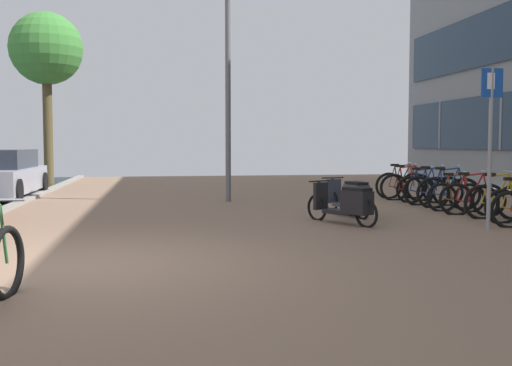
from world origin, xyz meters
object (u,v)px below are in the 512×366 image
bicycle_rack_08 (407,187)px  parked_car_far (1,174)px  bicycle_rack_04 (456,197)px  bicycle_rack_05 (448,193)px  scooter_mid (347,204)px  lamp_post (228,79)px  bicycle_rack_03 (472,199)px  bicycle_rack_06 (433,191)px  scooter_near (350,197)px  bicycle_rack_09 (401,185)px  street_tree (46,51)px  bicycle_rack_07 (423,189)px  bicycle_rack_02 (498,202)px  parking_sign (491,131)px

bicycle_rack_08 → parked_car_far: parked_car_far is taller
bicycle_rack_04 → bicycle_rack_05: size_ratio=0.89×
bicycle_rack_08 → scooter_mid: (-3.01, -4.16, 0.03)m
lamp_post → bicycle_rack_05: bearing=-27.5°
bicycle_rack_04 → bicycle_rack_03: bearing=-87.8°
bicycle_rack_06 → scooter_mid: bearing=-137.3°
bicycle_rack_03 → scooter_near: bicycle_rack_03 is taller
bicycle_rack_05 → bicycle_rack_09: bicycle_rack_05 is taller
parked_car_far → bicycle_rack_06: bearing=-19.7°
bicycle_rack_09 → street_tree: street_tree is taller
bicycle_rack_07 → parked_car_far: size_ratio=0.29×
bicycle_rack_06 → bicycle_rack_07: bearing=85.5°
bicycle_rack_02 → lamp_post: bearing=137.4°
bicycle_rack_08 → bicycle_rack_09: bicycle_rack_09 is taller
bicycle_rack_04 → scooter_near: (-2.54, -0.42, 0.07)m
bicycle_rack_07 → bicycle_rack_08: size_ratio=0.96×
lamp_post → bicycle_rack_07: bearing=-14.1°
bicycle_rack_07 → bicycle_rack_03: bearing=-93.0°
scooter_mid → street_tree: street_tree is taller
bicycle_rack_04 → parked_car_far: 11.87m
bicycle_rack_07 → bicycle_rack_06: bearing=-94.5°
bicycle_rack_02 → street_tree: bearing=134.1°
lamp_post → scooter_near: bearing=-59.6°
bicycle_rack_04 → bicycle_rack_05: (0.17, 0.65, 0.04)m
scooter_mid → parking_sign: parking_sign is taller
parked_car_far → bicycle_rack_05: bearing=-22.6°
bicycle_rack_06 → bicycle_rack_08: bearing=94.1°
bicycle_rack_02 → parking_sign: bearing=-127.2°
bicycle_rack_04 → scooter_near: bearing=-170.6°
bicycle_rack_08 → bicycle_rack_05: bearing=-85.6°
bicycle_rack_09 → parking_sign: parking_sign is taller
bicycle_rack_07 → bicycle_rack_04: bearing=-94.7°
parked_car_far → bicycle_rack_02: bearing=-30.7°
scooter_near → street_tree: size_ratio=0.29×
bicycle_rack_08 → lamp_post: lamp_post is taller
scooter_near → bicycle_rack_09: bearing=53.8°
bicycle_rack_06 → bicycle_rack_08: bicycle_rack_06 is taller
bicycle_rack_03 → bicycle_rack_08: 3.25m
bicycle_rack_02 → scooter_near: bicycle_rack_02 is taller
lamp_post → street_tree: bearing=131.4°
bicycle_rack_03 → lamp_post: 6.63m
bicycle_rack_07 → parking_sign: size_ratio=0.46×
bicycle_rack_02 → street_tree: (-10.34, 10.69, 4.32)m
bicycle_rack_08 → scooter_near: 3.96m
bicycle_rack_02 → bicycle_rack_07: bicycle_rack_02 is taller
bicycle_rack_03 → lamp_post: size_ratio=0.23×
lamp_post → bicycle_rack_02: bearing=-42.6°
bicycle_rack_04 → scooter_mid: (-2.99, -1.57, 0.06)m
bicycle_rack_09 → lamp_post: (-4.77, -0.10, 2.78)m
scooter_mid → lamp_post: bearing=109.2°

